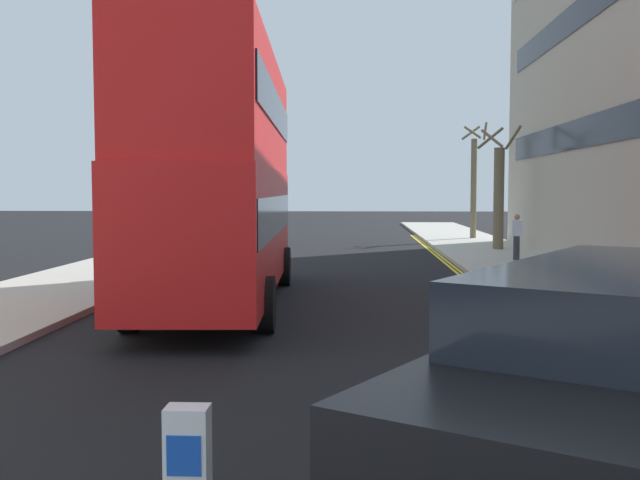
# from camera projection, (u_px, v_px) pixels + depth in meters

# --- Properties ---
(sidewalk_right) EXTENTS (4.00, 80.00, 0.14)m
(sidewalk_right) POSITION_uv_depth(u_px,v_px,m) (597.00, 302.00, 16.56)
(sidewalk_right) COLOR #ADA89E
(sidewalk_right) RESTS_ON ground
(sidewalk_left) EXTENTS (4.00, 80.00, 0.14)m
(sidewalk_left) POSITION_uv_depth(u_px,v_px,m) (32.00, 298.00, 17.20)
(sidewalk_left) COLOR #ADA89E
(sidewalk_left) RESTS_ON ground
(kerb_line_outer) EXTENTS (0.10, 56.00, 0.01)m
(kerb_line_outer) POSITION_uv_depth(u_px,v_px,m) (522.00, 320.00, 14.67)
(kerb_line_outer) COLOR yellow
(kerb_line_outer) RESTS_ON ground
(kerb_line_inner) EXTENTS (0.10, 56.00, 0.01)m
(kerb_line_inner) POSITION_uv_depth(u_px,v_px,m) (514.00, 320.00, 14.68)
(kerb_line_inner) COLOR yellow
(kerb_line_inner) RESTS_ON ground
(double_decker_bus_away) EXTENTS (3.17, 10.91, 5.64)m
(double_decker_bus_away) POSITION_uv_depth(u_px,v_px,m) (221.00, 171.00, 16.57)
(double_decker_bus_away) COLOR red
(double_decker_bus_away) RESTS_ON ground
(pedestrian_far) EXTENTS (0.34, 0.22, 1.62)m
(pedestrian_far) POSITION_uv_depth(u_px,v_px,m) (517.00, 236.00, 25.79)
(pedestrian_far) COLOR #2D2D38
(pedestrian_far) RESTS_ON sidewalk_right
(street_tree_near) EXTENTS (1.71, 1.70, 5.14)m
(street_tree_near) POSITION_uv_depth(u_px,v_px,m) (499.00, 194.00, 30.65)
(street_tree_near) COLOR #6B6047
(street_tree_near) RESTS_ON sidewalk_right
(street_tree_mid) EXTENTS (1.25, 1.24, 5.88)m
(street_tree_mid) POSITION_uv_depth(u_px,v_px,m) (474.00, 183.00, 37.76)
(street_tree_mid) COLOR #6B6047
(street_tree_mid) RESTS_ON sidewalk_right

